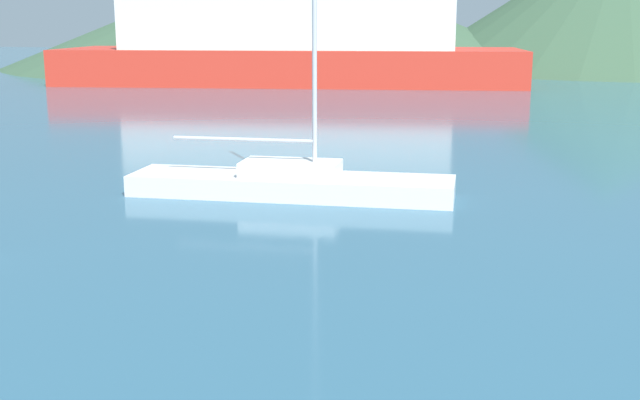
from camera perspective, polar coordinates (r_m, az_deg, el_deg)
name	(u,v)px	position (r m, az deg, el deg)	size (l,w,h in m)	color
sailboat_inner	(291,181)	(20.64, -2.08, 1.33)	(8.47, 2.60, 8.62)	white
ferry_distant	(290,44)	(57.94, -2.11, 11.03)	(33.49, 14.86, 7.94)	red
hill_west	(285,9)	(83.55, -2.50, 13.40)	(55.18, 55.18, 11.07)	#38563D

